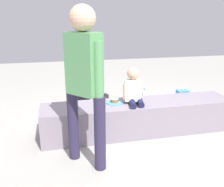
% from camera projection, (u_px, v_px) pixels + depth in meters
% --- Properties ---
extents(ground_plane, '(12.00, 12.00, 0.00)m').
position_uv_depth(ground_plane, '(138.00, 131.00, 3.55)').
color(ground_plane, '#A29F97').
extents(concrete_ledge, '(2.62, 0.54, 0.43)m').
position_uv_depth(concrete_ledge, '(139.00, 117.00, 3.49)').
color(concrete_ledge, gray).
rests_on(concrete_ledge, ground_plane).
extents(child_seated, '(0.28, 0.33, 0.48)m').
position_uv_depth(child_seated, '(133.00, 88.00, 3.33)').
color(child_seated, '#181941').
rests_on(child_seated, concrete_ledge).
extents(adult_standing, '(0.38, 0.40, 1.66)m').
position_uv_depth(adult_standing, '(84.00, 74.00, 2.51)').
color(adult_standing, '#2A2441').
rests_on(adult_standing, ground_plane).
extents(cake_plate, '(0.22, 0.22, 0.07)m').
position_uv_depth(cake_plate, '(115.00, 102.00, 3.39)').
color(cake_plate, '#4CA5D8').
rests_on(cake_plate, concrete_ledge).
extents(gift_bag, '(0.20, 0.12, 0.37)m').
position_uv_depth(gift_bag, '(182.00, 99.00, 4.39)').
color(gift_bag, '#4C99E0').
rests_on(gift_bag, ground_plane).
extents(railing_post, '(0.36, 0.36, 1.19)m').
position_uv_depth(railing_post, '(99.00, 75.00, 4.90)').
color(railing_post, black).
rests_on(railing_post, ground_plane).
extents(water_bottle_near_gift, '(0.07, 0.07, 0.22)m').
position_uv_depth(water_bottle_near_gift, '(144.00, 95.00, 4.85)').
color(water_bottle_near_gift, silver).
rests_on(water_bottle_near_gift, ground_plane).
extents(water_bottle_far_side, '(0.06, 0.06, 0.24)m').
position_uv_depth(water_bottle_far_side, '(118.00, 106.00, 4.25)').
color(water_bottle_far_side, silver).
rests_on(water_bottle_far_side, ground_plane).
extents(party_cup_red, '(0.07, 0.07, 0.10)m').
position_uv_depth(party_cup_red, '(168.00, 106.00, 4.41)').
color(party_cup_red, red).
rests_on(party_cup_red, ground_plane).
extents(cake_box_white, '(0.38, 0.39, 0.13)m').
position_uv_depth(cake_box_white, '(146.00, 108.00, 4.28)').
color(cake_box_white, white).
rests_on(cake_box_white, ground_plane).
extents(handbag_black_leather, '(0.28, 0.15, 0.32)m').
position_uv_depth(handbag_black_leather, '(82.00, 98.00, 4.64)').
color(handbag_black_leather, black).
rests_on(handbag_black_leather, ground_plane).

